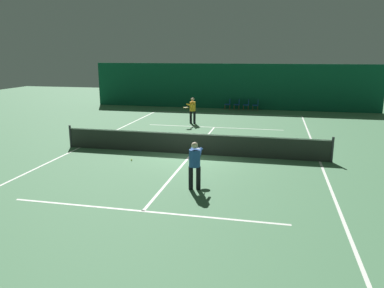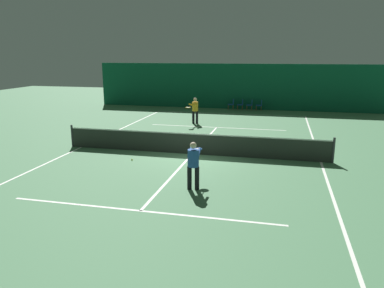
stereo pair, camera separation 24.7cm
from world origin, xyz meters
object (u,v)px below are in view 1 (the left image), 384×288
tennis_ball (131,160)px  player_near (195,162)px  tennis_net (192,143)px  courtside_chair_2 (247,104)px  courtside_chair_0 (228,103)px  player_far (192,109)px  courtside_chair_3 (256,104)px  courtside_chair_1 (238,104)px

tennis_ball → player_near: bearing=-39.3°
tennis_net → courtside_chair_2: (1.39, 14.02, -0.03)m
courtside_chair_0 → tennis_ball: (-2.14, -15.61, -0.45)m
player_far → courtside_chair_0: bearing=-179.1°
courtside_chair_2 → courtside_chair_3: 0.74m
player_far → courtside_chair_0: player_far is taller
courtside_chair_1 → courtside_chair_3: same height
player_far → player_near: bearing=26.3°
player_far → tennis_ball: 8.99m
courtside_chair_3 → tennis_ball: size_ratio=12.73×
courtside_chair_1 → courtside_chair_3: size_ratio=1.00×
tennis_net → courtside_chair_2: size_ratio=14.29×
courtside_chair_0 → courtside_chair_2: size_ratio=1.00×
courtside_chair_1 → player_near: bearing=1.3°
courtside_chair_0 → courtside_chair_2: same height
courtside_chair_3 → courtside_chair_0: bearing=-90.0°
player_near → courtside_chair_3: bearing=-7.8°
courtside_chair_0 → courtside_chair_3: 2.22m
courtside_chair_2 → courtside_chair_3: (0.74, 0.00, 0.00)m
courtside_chair_1 → tennis_ball: 15.88m
player_near → courtside_chair_3: player_near is taller
courtside_chair_0 → courtside_chair_1: same height
courtside_chair_0 → courtside_chair_1: 0.74m
tennis_net → courtside_chair_3: (2.13, 14.02, -0.03)m
courtside_chair_0 → player_far: bearing=-12.5°
courtside_chair_0 → player_near: bearing=3.6°
player_far → courtside_chair_1: player_far is taller
player_far → courtside_chair_1: (2.23, 6.69, -0.48)m
courtside_chair_3 → tennis_ball: 16.21m
tennis_net → player_near: 4.44m
courtside_chair_2 → tennis_ball: (-3.63, -15.61, -0.45)m
courtside_chair_0 → courtside_chair_1: size_ratio=1.00×
player_near → player_far: (-2.65, 11.62, 0.03)m
player_far → courtside_chair_0: 6.87m
tennis_net → player_far: 7.51m
tennis_ball → tennis_net: bearing=35.4°
tennis_net → tennis_ball: (-2.24, -1.59, -0.48)m
player_near → player_far: 11.92m
tennis_ball → courtside_chair_2: bearing=76.9°
player_far → tennis_ball: size_ratio=25.11×
courtside_chair_2 → tennis_ball: size_ratio=12.73×
player_far → courtside_chair_3: bearing=164.4°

